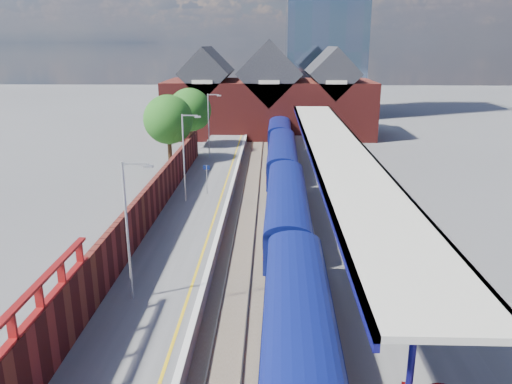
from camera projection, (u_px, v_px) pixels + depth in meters
ground at (267, 186)px, 47.98m from camera, size 240.00×240.00×0.00m
ballast_bed at (266, 222)px, 38.40m from camera, size 6.00×76.00×0.06m
rails at (266, 221)px, 38.38m from camera, size 4.51×76.00×0.14m
left_platform at (195, 215)px, 38.43m from camera, size 5.00×76.00×1.00m
right_platform at (344, 217)px, 38.09m from camera, size 6.00×76.00×1.00m
coping_left at (225, 209)px, 38.21m from camera, size 0.30×76.00×0.05m
coping_right at (307, 210)px, 38.02m from camera, size 0.30×76.00×0.05m
yellow_line at (217, 209)px, 38.23m from camera, size 0.14×76.00×0.01m
train at (284, 177)px, 43.05m from camera, size 3.10×65.95×3.45m
canopy at (337, 150)px, 38.61m from camera, size 4.50×52.00×4.48m
lamp_post_b at (130, 223)px, 23.76m from camera, size 1.48×0.18×7.00m
lamp_post_c at (185, 153)px, 39.08m from camera, size 1.48×0.18×7.00m
lamp_post_d at (210, 122)px, 54.40m from camera, size 1.48×0.18×7.00m
platform_sign at (207, 175)px, 41.62m from camera, size 0.55×0.08×2.50m
brick_wall at (138, 219)px, 31.76m from camera, size 0.35×50.00×3.86m
station_building at (269, 98)px, 73.23m from camera, size 30.00×12.12×13.78m
glass_tower at (326, 3)px, 89.76m from camera, size 14.20×14.20×40.30m
tree_near at (170, 121)px, 52.41m from camera, size 5.20×5.20×8.10m
tree_far at (191, 111)px, 60.04m from camera, size 5.20×5.20×8.10m
parked_car_silver at (429, 285)px, 24.94m from camera, size 4.02×1.98×1.27m
parked_car_dark at (399, 239)px, 30.66m from camera, size 5.12×3.57×1.38m
parked_car_blue at (384, 234)px, 31.53m from camera, size 4.63×2.58×1.22m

